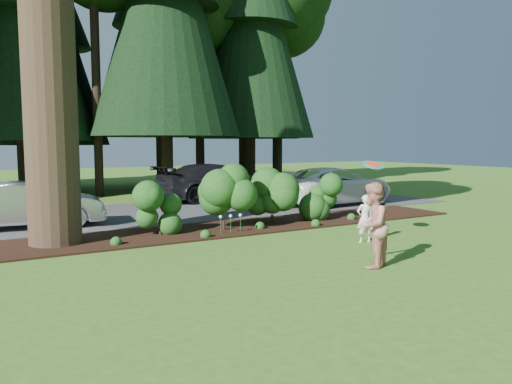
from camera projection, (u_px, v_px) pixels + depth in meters
ground at (290, 250)px, 11.61m from camera, size 80.00×80.00×0.00m
mulch_bed at (226, 228)px, 14.39m from camera, size 16.00×2.50×0.05m
driveway at (173, 211)px, 18.04m from camera, size 22.00×6.00×0.03m
shrub_row at (251, 200)px, 14.61m from camera, size 6.53×1.60×1.61m
lily_cluster at (231, 217)px, 13.47m from camera, size 0.69×0.09×0.57m
tree_wall at (109, 1)px, 24.83m from camera, size 25.66×12.15×17.09m
car_silver_wagon at (31, 205)px, 14.48m from camera, size 4.20×1.91×1.34m
car_white_suv at (333, 186)px, 20.00m from camera, size 5.53×2.99×1.47m
car_dark_suv at (217, 182)px, 21.40m from camera, size 5.47×2.45×1.56m
child at (365, 219)px, 12.49m from camera, size 0.50×0.39×1.20m
adult at (372, 225)px, 9.95m from camera, size 1.04×0.97×1.72m
frisbee at (373, 165)px, 12.55m from camera, size 0.55×0.53×0.22m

